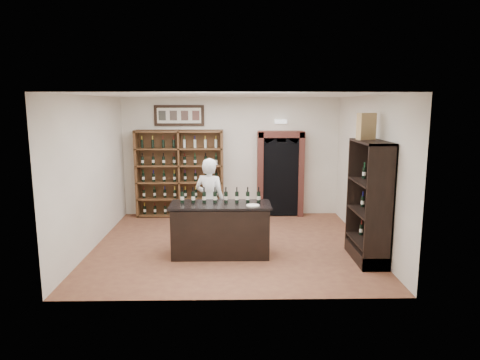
# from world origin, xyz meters

# --- Properties ---
(floor) EXTENTS (5.50, 5.50, 0.00)m
(floor) POSITION_xyz_m (0.00, 0.00, 0.00)
(floor) COLOR brown
(floor) RESTS_ON ground
(ceiling) EXTENTS (5.50, 5.50, 0.00)m
(ceiling) POSITION_xyz_m (0.00, 0.00, 3.00)
(ceiling) COLOR white
(ceiling) RESTS_ON wall_back
(wall_back) EXTENTS (5.50, 0.04, 3.00)m
(wall_back) POSITION_xyz_m (0.00, 2.50, 1.50)
(wall_back) COLOR white
(wall_back) RESTS_ON ground
(wall_left) EXTENTS (0.04, 5.00, 3.00)m
(wall_left) POSITION_xyz_m (-2.75, 0.00, 1.50)
(wall_left) COLOR white
(wall_left) RESTS_ON ground
(wall_right) EXTENTS (0.04, 5.00, 3.00)m
(wall_right) POSITION_xyz_m (2.75, 0.00, 1.50)
(wall_right) COLOR white
(wall_right) RESTS_ON ground
(wine_shelf) EXTENTS (2.20, 0.38, 2.20)m
(wine_shelf) POSITION_xyz_m (-1.30, 2.33, 1.10)
(wine_shelf) COLOR brown
(wine_shelf) RESTS_ON ground
(framed_picture) EXTENTS (1.25, 0.04, 0.52)m
(framed_picture) POSITION_xyz_m (-1.30, 2.47, 2.55)
(framed_picture) COLOR black
(framed_picture) RESTS_ON wall_back
(arched_doorway) EXTENTS (1.17, 0.35, 2.17)m
(arched_doorway) POSITION_xyz_m (1.25, 2.33, 1.14)
(arched_doorway) COLOR black
(arched_doorway) RESTS_ON ground
(emergency_light) EXTENTS (0.30, 0.10, 0.10)m
(emergency_light) POSITION_xyz_m (1.25, 2.42, 2.40)
(emergency_light) COLOR white
(emergency_light) RESTS_ON wall_back
(tasting_counter) EXTENTS (1.88, 0.78, 1.00)m
(tasting_counter) POSITION_xyz_m (-0.20, -0.60, 0.49)
(tasting_counter) COLOR black
(tasting_counter) RESTS_ON ground
(counter_bottle_0) EXTENTS (0.07, 0.07, 0.30)m
(counter_bottle_0) POSITION_xyz_m (-0.92, -0.50, 1.11)
(counter_bottle_0) COLOR black
(counter_bottle_0) RESTS_ON tasting_counter
(counter_bottle_1) EXTENTS (0.07, 0.07, 0.30)m
(counter_bottle_1) POSITION_xyz_m (-0.71, -0.50, 1.11)
(counter_bottle_1) COLOR black
(counter_bottle_1) RESTS_ON tasting_counter
(counter_bottle_2) EXTENTS (0.07, 0.07, 0.30)m
(counter_bottle_2) POSITION_xyz_m (-0.51, -0.50, 1.11)
(counter_bottle_2) COLOR black
(counter_bottle_2) RESTS_ON tasting_counter
(counter_bottle_3) EXTENTS (0.07, 0.07, 0.30)m
(counter_bottle_3) POSITION_xyz_m (-0.30, -0.50, 1.11)
(counter_bottle_3) COLOR black
(counter_bottle_3) RESTS_ON tasting_counter
(counter_bottle_4) EXTENTS (0.07, 0.07, 0.30)m
(counter_bottle_4) POSITION_xyz_m (-0.10, -0.50, 1.11)
(counter_bottle_4) COLOR black
(counter_bottle_4) RESTS_ON tasting_counter
(counter_bottle_5) EXTENTS (0.07, 0.07, 0.30)m
(counter_bottle_5) POSITION_xyz_m (0.11, -0.50, 1.11)
(counter_bottle_5) COLOR black
(counter_bottle_5) RESTS_ON tasting_counter
(counter_bottle_6) EXTENTS (0.07, 0.07, 0.30)m
(counter_bottle_6) POSITION_xyz_m (0.31, -0.50, 1.11)
(counter_bottle_6) COLOR black
(counter_bottle_6) RESTS_ON tasting_counter
(counter_bottle_7) EXTENTS (0.07, 0.07, 0.30)m
(counter_bottle_7) POSITION_xyz_m (0.52, -0.50, 1.11)
(counter_bottle_7) COLOR black
(counter_bottle_7) RESTS_ON tasting_counter
(side_cabinet) EXTENTS (0.48, 1.20, 2.20)m
(side_cabinet) POSITION_xyz_m (2.52, -0.90, 0.75)
(side_cabinet) COLOR black
(side_cabinet) RESTS_ON ground
(shopkeeper) EXTENTS (0.76, 0.65, 1.78)m
(shopkeeper) POSITION_xyz_m (-0.43, 0.09, 0.89)
(shopkeeper) COLOR white
(shopkeeper) RESTS_ON ground
(plate) EXTENTS (0.24, 0.24, 0.02)m
(plate) POSITION_xyz_m (0.40, -0.79, 1.01)
(plate) COLOR silver
(plate) RESTS_ON tasting_counter
(wine_crate) EXTENTS (0.37, 0.25, 0.48)m
(wine_crate) POSITION_xyz_m (2.46, -0.64, 2.44)
(wine_crate) COLOR #A87F58
(wine_crate) RESTS_ON side_cabinet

